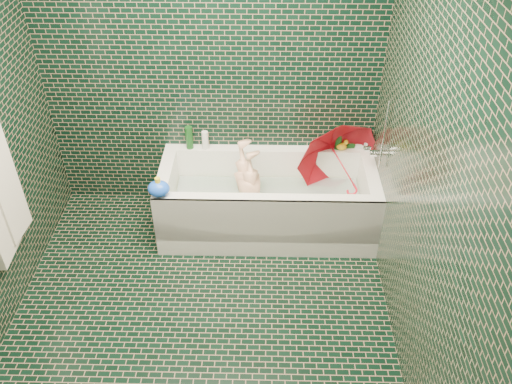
{
  "coord_description": "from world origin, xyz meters",
  "views": [
    {
      "loc": [
        0.43,
        -2.38,
        2.98
      ],
      "look_at": [
        0.36,
        0.82,
        0.5
      ],
      "focal_mm": 38.0,
      "sensor_mm": 36.0,
      "label": 1
    }
  ],
  "objects_px": {
    "bathtub": "(267,207)",
    "child": "(252,197)",
    "bath_toy": "(159,188)",
    "umbrella": "(343,167)",
    "rubber_duck": "(342,146)"
  },
  "relations": [
    {
      "from": "umbrella",
      "to": "child",
      "type": "bearing_deg",
      "value": 173.97
    },
    {
      "from": "bath_toy",
      "to": "child",
      "type": "bearing_deg",
      "value": 46.49
    },
    {
      "from": "bathtub",
      "to": "umbrella",
      "type": "height_order",
      "value": "umbrella"
    },
    {
      "from": "child",
      "to": "umbrella",
      "type": "xyz_separation_m",
      "value": [
        0.72,
        0.1,
        0.23
      ]
    },
    {
      "from": "umbrella",
      "to": "bathtub",
      "type": "bearing_deg",
      "value": 175.88
    },
    {
      "from": "bathtub",
      "to": "rubber_duck",
      "type": "bearing_deg",
      "value": 29.03
    },
    {
      "from": "child",
      "to": "bath_toy",
      "type": "relative_size",
      "value": 4.82
    },
    {
      "from": "rubber_duck",
      "to": "bath_toy",
      "type": "height_order",
      "value": "bath_toy"
    },
    {
      "from": "bathtub",
      "to": "child",
      "type": "bearing_deg",
      "value": 178.94
    },
    {
      "from": "child",
      "to": "umbrella",
      "type": "distance_m",
      "value": 0.76
    },
    {
      "from": "umbrella",
      "to": "bath_toy",
      "type": "xyz_separation_m",
      "value": [
        -1.38,
        -0.41,
        0.08
      ]
    },
    {
      "from": "umbrella",
      "to": "bath_toy",
      "type": "distance_m",
      "value": 1.44
    },
    {
      "from": "bathtub",
      "to": "rubber_duck",
      "type": "height_order",
      "value": "rubber_duck"
    },
    {
      "from": "bathtub",
      "to": "rubber_duck",
      "type": "distance_m",
      "value": 0.79
    },
    {
      "from": "umbrella",
      "to": "bath_toy",
      "type": "relative_size",
      "value": 3.34
    }
  ]
}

